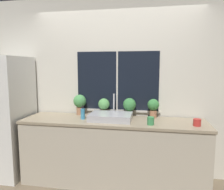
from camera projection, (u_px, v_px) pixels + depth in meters
wall_back at (118, 87)px, 3.36m from camera, size 8.00×0.09×2.70m
wall_left at (13, 81)px, 4.57m from camera, size 0.06×7.00×2.70m
counter at (113, 151)px, 3.10m from camera, size 2.56×0.65×0.92m
refrigerator at (3, 117)px, 3.32m from camera, size 0.75×0.72×1.80m
sink at (111, 117)px, 3.04m from camera, size 0.58×0.47×0.34m
potted_plant_far_left at (80, 102)px, 3.36m from camera, size 0.20×0.20×0.31m
potted_plant_center_left at (104, 105)px, 3.30m from camera, size 0.17×0.17×0.26m
potted_plant_center_right at (129, 106)px, 3.22m from camera, size 0.19×0.19×0.28m
potted_plant_far_right at (153, 106)px, 3.16m from camera, size 0.17×0.17×0.27m
soap_bottle at (83, 114)px, 3.08m from camera, size 0.06×0.06×0.19m
mug_red at (197, 122)px, 2.73m from camera, size 0.09×0.09×0.09m
mug_green at (151, 121)px, 2.78m from camera, size 0.09×0.09×0.10m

